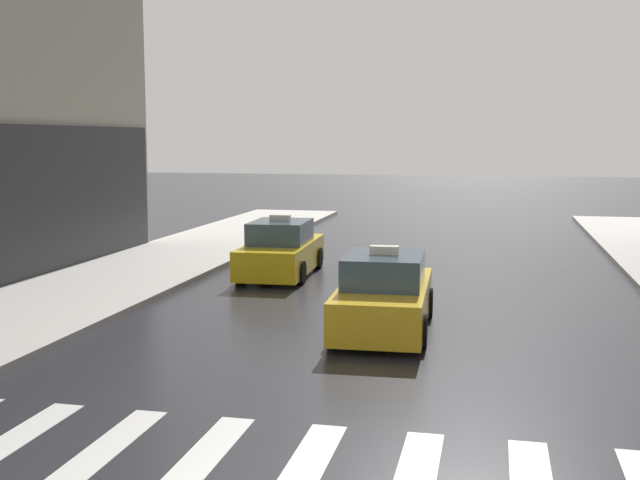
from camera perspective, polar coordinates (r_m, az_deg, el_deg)
The scene contains 3 objects.
crosswalk_markings at distance 10.13m, azimuth -0.97°, elevation -16.03°, with size 11.30×2.80×0.01m.
taxi_lead at distance 16.66m, azimuth 4.67°, elevation -4.06°, with size 2.06×4.60×1.80m.
taxi_second at distance 23.19m, azimuth -2.85°, elevation -0.80°, with size 2.07×4.61×1.80m.
Camera 1 is at (2.18, -6.03, 4.03)m, focal length 44.16 mm.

